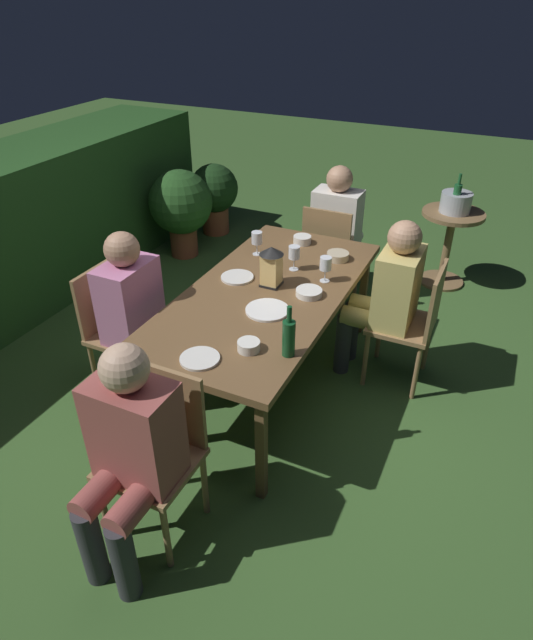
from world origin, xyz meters
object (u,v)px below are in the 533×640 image
at_px(chair_head_far, 330,251).
at_px(plate_b, 237,277).
at_px(person_in_cream, 339,225).
at_px(lantern_centerpiece, 271,264).
at_px(plate_c, 267,310).
at_px(person_in_rust, 128,451).
at_px(wine_glass_c, 326,265).
at_px(potted_plant_by_hedge, 181,205).
at_px(dining_table, 266,298).
at_px(wine_glass_a, 294,254).
at_px(person_in_pink, 140,312).
at_px(side_table, 449,237).
at_px(wine_glass_b, 257,239).
at_px(chair_side_left_b, 413,320).
at_px(chair_head_near, 158,446).
at_px(person_in_mustard, 387,294).
at_px(bowl_dip, 309,292).
at_px(bowl_bread, 249,346).
at_px(ice_bucket, 456,201).
at_px(potted_plant_corner, 214,193).
at_px(chair_side_right_a, 118,325).
at_px(plate_a, 199,359).
at_px(green_bottle_on_table, 289,337).
at_px(bowl_olives, 338,256).
at_px(bowl_salad, 302,239).

distance_m(chair_head_far, plate_b, 1.20).
relative_size(person_in_cream, lantern_centerpiece, 4.34).
height_order(lantern_centerpiece, plate_c, lantern_centerpiece).
height_order(person_in_rust, wine_glass_c, person_in_rust).
bearing_deg(potted_plant_by_hedge, chair_head_far, -100.20).
relative_size(dining_table, wine_glass_a, 11.45).
bearing_deg(potted_plant_by_hedge, person_in_pink, -153.53).
xyz_separation_m(lantern_centerpiece, side_table, (1.93, -0.84, -0.42)).
relative_size(dining_table, side_table, 2.85).
distance_m(wine_glass_b, side_table, 1.96).
relative_size(side_table, potted_plant_by_hedge, 0.79).
xyz_separation_m(chair_side_left_b, plate_c, (-0.66, 0.75, 0.24)).
xyz_separation_m(wine_glass_c, potted_plant_by_hedge, (1.23, 1.91, -0.32)).
bearing_deg(person_in_rust, lantern_centerpiece, 0.19).
bearing_deg(chair_head_near, person_in_cream, 0.00).
xyz_separation_m(chair_head_near, person_in_mustard, (1.65, -0.66, 0.15)).
relative_size(chair_head_near, person_in_pink, 0.76).
height_order(bowl_dip, side_table, bowl_dip).
distance_m(side_table, potted_plant_by_hedge, 2.52).
bearing_deg(bowl_bread, chair_head_near, 162.60).
height_order(chair_head_far, ice_bucket, ice_bucket).
bearing_deg(potted_plant_corner, bowl_dip, -137.85).
xyz_separation_m(person_in_pink, wine_glass_b, (0.89, -0.37, 0.20)).
height_order(chair_side_right_a, plate_b, chair_side_right_a).
height_order(person_in_rust, potted_plant_corner, person_in_rust).
bearing_deg(lantern_centerpiece, dining_table, -176.53).
bearing_deg(plate_a, plate_b, 15.48).
bearing_deg(potted_plant_by_hedge, bowl_dip, -127.48).
xyz_separation_m(dining_table, green_bottle_on_table, (-0.57, -0.39, 0.16)).
relative_size(ice_bucket, potted_plant_corner, 0.46).
distance_m(lantern_centerpiece, ice_bucket, 2.10).
bearing_deg(chair_side_left_b, person_in_pink, 119.86).
distance_m(chair_head_near, bowl_olives, 1.87).
height_order(chair_side_left_b, bowl_dip, chair_side_left_b).
bearing_deg(plate_c, person_in_rust, 174.78).
distance_m(chair_head_far, lantern_centerpiece, 1.20).
bearing_deg(lantern_centerpiece, bowl_olives, -26.02).
bearing_deg(person_in_mustard, plate_b, 111.98).
xyz_separation_m(chair_side_left_b, wine_glass_a, (-0.09, 0.82, 0.35)).
bearing_deg(chair_side_left_b, lantern_centerpiece, 112.30).
relative_size(wine_glass_c, potted_plant_corner, 0.23).
height_order(bowl_salad, bowl_dip, bowl_salad).
bearing_deg(chair_head_near, plate_c, -6.24).
bearing_deg(bowl_bread, plate_a, 134.20).
distance_m(plate_a, side_table, 2.95).
relative_size(plate_c, ice_bucket, 0.75).
relative_size(person_in_rust, person_in_pink, 1.00).
bearing_deg(lantern_centerpiece, ice_bucket, -23.55).
bearing_deg(person_in_pink, chair_side_right_a, 90.00).
xyz_separation_m(chair_head_near, side_table, (3.23, -0.83, -0.03)).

